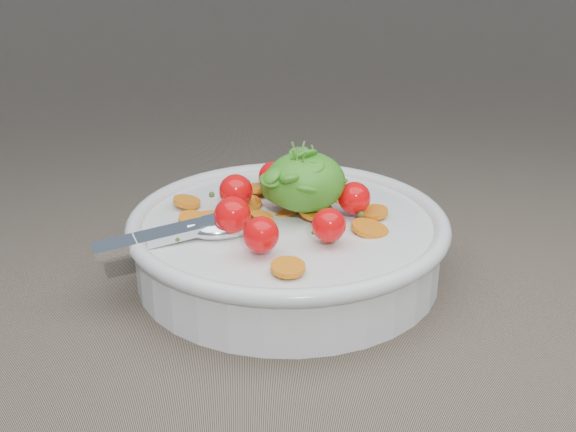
{
  "coord_description": "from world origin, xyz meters",
  "views": [
    {
      "loc": [
        -0.01,
        -0.54,
        0.3
      ],
      "look_at": [
        0.03,
        0.02,
        0.05
      ],
      "focal_mm": 45.0,
      "sensor_mm": 36.0,
      "label": 1
    }
  ],
  "objects": [
    {
      "name": "napkin",
      "position": [
        0.05,
        0.19,
        0.0
      ],
      "size": [
        0.19,
        0.18,
        0.01
      ],
      "primitive_type": "cube",
      "rotation": [
        0.0,
        0.0,
        0.37
      ],
      "color": "white",
      "rests_on": "ground"
    },
    {
      "name": "bowl",
      "position": [
        0.03,
        0.02,
        0.03
      ],
      "size": [
        0.29,
        0.27,
        0.12
      ],
      "color": "silver",
      "rests_on": "ground"
    },
    {
      "name": "ground",
      "position": [
        0.0,
        0.0,
        0.0
      ],
      "size": [
        6.0,
        6.0,
        0.0
      ],
      "primitive_type": "plane",
      "color": "#766754",
      "rests_on": "ground"
    }
  ]
}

